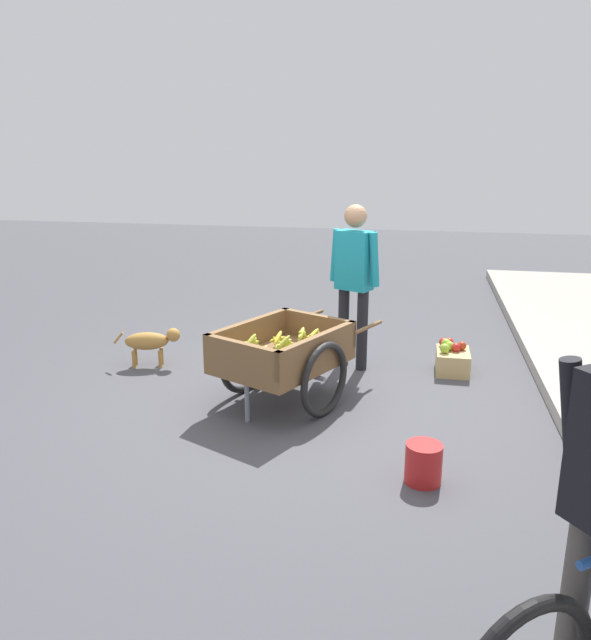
# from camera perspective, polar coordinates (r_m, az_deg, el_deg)

# --- Properties ---
(ground_plane) EXTENTS (24.00, 24.00, 0.00)m
(ground_plane) POSITION_cam_1_polar(r_m,az_deg,el_deg) (5.50, 0.79, -7.49)
(ground_plane) COLOR #47474C
(fruit_cart) EXTENTS (1.82, 1.39, 0.70)m
(fruit_cart) POSITION_cam_1_polar(r_m,az_deg,el_deg) (5.31, -1.15, -3.34)
(fruit_cart) COLOR brown
(fruit_cart) RESTS_ON ground
(vendor_person) EXTENTS (0.33, 0.51, 1.64)m
(vendor_person) POSITION_cam_1_polar(r_m,az_deg,el_deg) (6.08, 5.44, 4.43)
(vendor_person) COLOR black
(vendor_person) RESTS_ON ground
(dog) EXTENTS (0.29, 0.66, 0.40)m
(dog) POSITION_cam_1_polar(r_m,az_deg,el_deg) (6.43, -13.24, -1.90)
(dog) COLOR #AD7A38
(dog) RESTS_ON ground
(plastic_bucket) EXTENTS (0.25, 0.25, 0.27)m
(plastic_bucket) POSITION_cam_1_polar(r_m,az_deg,el_deg) (4.30, 11.74, -12.84)
(plastic_bucket) COLOR #B21E1E
(plastic_bucket) RESTS_ON ground
(apple_crate) EXTENTS (0.44, 0.32, 0.32)m
(apple_crate) POSITION_cam_1_polar(r_m,az_deg,el_deg) (6.34, 14.28, -3.52)
(apple_crate) COLOR tan
(apple_crate) RESTS_ON ground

